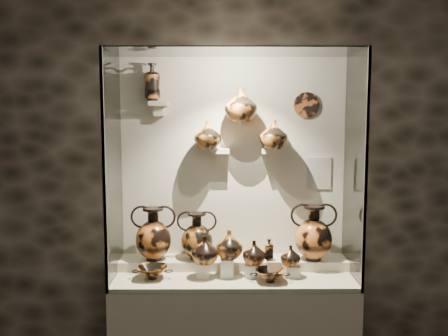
% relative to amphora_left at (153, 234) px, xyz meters
% --- Properties ---
extents(wall_back, '(5.00, 0.02, 3.20)m').
position_rel_amphora_left_xyz_m(wall_back, '(0.59, 0.19, 0.50)').
color(wall_back, black).
rests_on(wall_back, ground).
extents(plinth, '(1.70, 0.60, 0.80)m').
position_rel_amphora_left_xyz_m(plinth, '(0.59, -0.13, -0.70)').
color(plinth, beige).
rests_on(plinth, floor).
extents(front_tier, '(1.68, 0.58, 0.03)m').
position_rel_amphora_left_xyz_m(front_tier, '(0.59, -0.13, -0.28)').
color(front_tier, beige).
rests_on(front_tier, plinth).
extents(rear_tier, '(1.70, 0.25, 0.10)m').
position_rel_amphora_left_xyz_m(rear_tier, '(0.59, 0.04, -0.25)').
color(rear_tier, beige).
rests_on(rear_tier, plinth).
extents(back_panel, '(1.70, 0.03, 1.60)m').
position_rel_amphora_left_xyz_m(back_panel, '(0.59, 0.18, 0.50)').
color(back_panel, beige).
rests_on(back_panel, plinth).
extents(glass_front, '(1.70, 0.01, 1.60)m').
position_rel_amphora_left_xyz_m(glass_front, '(0.59, -0.43, 0.50)').
color(glass_front, white).
rests_on(glass_front, plinth).
extents(glass_left, '(0.01, 0.60, 1.60)m').
position_rel_amphora_left_xyz_m(glass_left, '(-0.26, -0.13, 0.50)').
color(glass_left, white).
rests_on(glass_left, plinth).
extents(glass_right, '(0.01, 0.60, 1.60)m').
position_rel_amphora_left_xyz_m(glass_right, '(1.44, -0.13, 0.50)').
color(glass_right, white).
rests_on(glass_right, plinth).
extents(glass_top, '(1.70, 0.60, 0.01)m').
position_rel_amphora_left_xyz_m(glass_top, '(0.59, -0.13, 1.30)').
color(glass_top, white).
rests_on(glass_top, back_panel).
extents(frame_post_left, '(0.02, 0.02, 1.60)m').
position_rel_amphora_left_xyz_m(frame_post_left, '(-0.25, -0.42, 0.50)').
color(frame_post_left, gray).
rests_on(frame_post_left, plinth).
extents(frame_post_right, '(0.02, 0.02, 1.60)m').
position_rel_amphora_left_xyz_m(frame_post_right, '(1.43, -0.42, 0.50)').
color(frame_post_right, gray).
rests_on(frame_post_right, plinth).
extents(pedestal_a, '(0.09, 0.09, 0.10)m').
position_rel_amphora_left_xyz_m(pedestal_a, '(0.37, -0.18, -0.22)').
color(pedestal_a, silver).
rests_on(pedestal_a, front_tier).
extents(pedestal_b, '(0.09, 0.09, 0.13)m').
position_rel_amphora_left_xyz_m(pedestal_b, '(0.54, -0.18, -0.20)').
color(pedestal_b, silver).
rests_on(pedestal_b, front_tier).
extents(pedestal_c, '(0.09, 0.09, 0.09)m').
position_rel_amphora_left_xyz_m(pedestal_c, '(0.71, -0.18, -0.22)').
color(pedestal_c, silver).
rests_on(pedestal_c, front_tier).
extents(pedestal_d, '(0.09, 0.09, 0.12)m').
position_rel_amphora_left_xyz_m(pedestal_d, '(0.87, -0.18, -0.21)').
color(pedestal_d, silver).
rests_on(pedestal_d, front_tier).
extents(pedestal_e, '(0.09, 0.09, 0.08)m').
position_rel_amphora_left_xyz_m(pedestal_e, '(1.01, -0.18, -0.23)').
color(pedestal_e, silver).
rests_on(pedestal_e, front_tier).
extents(bracket_ul, '(0.14, 0.12, 0.04)m').
position_rel_amphora_left_xyz_m(bracket_ul, '(0.04, 0.11, 0.95)').
color(bracket_ul, beige).
rests_on(bracket_ul, back_panel).
extents(bracket_ca, '(0.14, 0.12, 0.04)m').
position_rel_amphora_left_xyz_m(bracket_ca, '(0.49, 0.11, 0.60)').
color(bracket_ca, beige).
rests_on(bracket_ca, back_panel).
extents(bracket_cb, '(0.10, 0.12, 0.04)m').
position_rel_amphora_left_xyz_m(bracket_cb, '(0.69, 0.11, 0.80)').
color(bracket_cb, beige).
rests_on(bracket_cb, back_panel).
extents(bracket_cc, '(0.14, 0.12, 0.04)m').
position_rel_amphora_left_xyz_m(bracket_cc, '(0.87, 0.11, 0.60)').
color(bracket_cc, beige).
rests_on(bracket_cc, back_panel).
extents(amphora_left, '(0.32, 0.32, 0.40)m').
position_rel_amphora_left_xyz_m(amphora_left, '(0.00, 0.00, 0.00)').
color(amphora_left, '#B25B22').
rests_on(amphora_left, rear_tier).
extents(amphora_mid, '(0.35, 0.35, 0.35)m').
position_rel_amphora_left_xyz_m(amphora_mid, '(0.32, 0.02, -0.02)').
color(amphora_mid, '#97511A').
rests_on(amphora_mid, rear_tier).
extents(amphora_right, '(0.43, 0.43, 0.41)m').
position_rel_amphora_left_xyz_m(amphora_right, '(1.18, -0.01, 0.01)').
color(amphora_right, '#B25B22').
rests_on(amphora_right, rear_tier).
extents(jug_a, '(0.22, 0.22, 0.20)m').
position_rel_amphora_left_xyz_m(jug_a, '(0.39, -0.20, -0.07)').
color(jug_a, '#B25B22').
rests_on(jug_a, pedestal_a).
extents(jug_b, '(0.19, 0.19, 0.20)m').
position_rel_amphora_left_xyz_m(jug_b, '(0.56, -0.17, -0.04)').
color(jug_b, '#97511A').
rests_on(jug_b, pedestal_b).
extents(jug_c, '(0.17, 0.17, 0.17)m').
position_rel_amphora_left_xyz_m(jug_c, '(0.73, -0.18, -0.09)').
color(jug_c, '#B25B22').
rests_on(jug_c, pedestal_c).
extents(jug_e, '(0.15, 0.15, 0.15)m').
position_rel_amphora_left_xyz_m(jug_e, '(0.99, -0.19, -0.11)').
color(jug_e, '#B25B22').
rests_on(jug_e, pedestal_e).
extents(lekythos_small, '(0.08, 0.08, 0.17)m').
position_rel_amphora_left_xyz_m(lekythos_small, '(0.84, -0.18, -0.06)').
color(lekythos_small, '#97511A').
rests_on(lekythos_small, pedestal_d).
extents(kylix_left, '(0.27, 0.23, 0.11)m').
position_rel_amphora_left_xyz_m(kylix_left, '(0.02, -0.22, -0.21)').
color(kylix_left, '#97511A').
rests_on(kylix_left, front_tier).
extents(kylix_right, '(0.33, 0.30, 0.11)m').
position_rel_amphora_left_xyz_m(kylix_right, '(0.83, -0.28, -0.22)').
color(kylix_right, '#B25B22').
rests_on(kylix_right, front_tier).
extents(lekythos_tall, '(0.15, 0.15, 0.31)m').
position_rel_amphora_left_xyz_m(lekythos_tall, '(-0.00, 0.10, 1.12)').
color(lekythos_tall, '#B25B22').
rests_on(lekythos_tall, bracket_ul).
extents(ovoid_vase_a, '(0.24, 0.24, 0.21)m').
position_rel_amphora_left_xyz_m(ovoid_vase_a, '(0.40, 0.06, 0.72)').
color(ovoid_vase_a, '#97511A').
rests_on(ovoid_vase_a, bracket_ca).
extents(ovoid_vase_b, '(0.31, 0.31, 0.25)m').
position_rel_amphora_left_xyz_m(ovoid_vase_b, '(0.64, 0.04, 0.94)').
color(ovoid_vase_b, '#97511A').
rests_on(ovoid_vase_b, bracket_cb).
extents(ovoid_vase_c, '(0.23, 0.23, 0.21)m').
position_rel_amphora_left_xyz_m(ovoid_vase_c, '(0.88, 0.06, 0.73)').
color(ovoid_vase_c, '#97511A').
rests_on(ovoid_vase_c, bracket_cc).
extents(wall_plate, '(0.19, 0.02, 0.19)m').
position_rel_amphora_left_xyz_m(wall_plate, '(1.14, 0.16, 0.94)').
color(wall_plate, '#96451D').
rests_on(wall_plate, back_panel).
extents(info_placard, '(0.18, 0.01, 0.24)m').
position_rel_amphora_left_xyz_m(info_placard, '(1.24, 0.16, 0.43)').
color(info_placard, beige).
rests_on(info_placard, back_panel).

